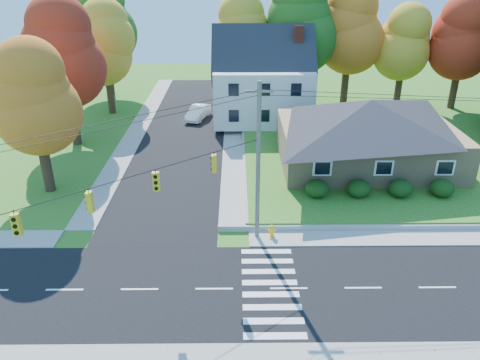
{
  "coord_description": "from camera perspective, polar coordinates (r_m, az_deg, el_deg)",
  "views": [
    {
      "loc": [
        -2.82,
        -20.14,
        15.97
      ],
      "look_at": [
        -2.54,
        8.0,
        2.68
      ],
      "focal_mm": 35.0,
      "sensor_mm": 36.0,
      "label": 1
    }
  ],
  "objects": [
    {
      "name": "tree_lot_4",
      "position": [
        58.25,
        25.65,
        15.37
      ],
      "size": [
        6.72,
        6.72,
        12.51
      ],
      "color": "#3F2A19",
      "rests_on": "lawn"
    },
    {
      "name": "tree_west_2",
      "position": [
        54.65,
        -16.21,
        15.74
      ],
      "size": [
        6.72,
        6.72,
        12.51
      ],
      "color": "#3F2A19",
      "rests_on": "ground"
    },
    {
      "name": "lawn",
      "position": [
        46.8,
        19.29,
        4.19
      ],
      "size": [
        30.0,
        30.0,
        0.5
      ],
      "primitive_type": "cube",
      "color": "#3D7923",
      "rests_on": "ground"
    },
    {
      "name": "tree_lot_0",
      "position": [
        54.69,
        0.32,
        17.22
      ],
      "size": [
        6.72,
        6.72,
        12.51
      ],
      "color": "#3F2A19",
      "rests_on": "lawn"
    },
    {
      "name": "tree_lot_1",
      "position": [
        53.95,
        7.07,
        18.33
      ],
      "size": [
        7.84,
        7.84,
        14.6
      ],
      "color": "#3F2A19",
      "rests_on": "lawn"
    },
    {
      "name": "tree_lot_3",
      "position": [
        56.99,
        19.47,
        15.52
      ],
      "size": [
        6.16,
        6.16,
        11.47
      ],
      "color": "#3F2A19",
      "rests_on": "lawn"
    },
    {
      "name": "tree_lot_2",
      "position": [
        56.08,
        13.28,
        17.47
      ],
      "size": [
        7.28,
        7.28,
        13.56
      ],
      "color": "#3F2A19",
      "rests_on": "lawn"
    },
    {
      "name": "sidewalk_south",
      "position": [
        22.16,
        7.42,
        -20.97
      ],
      "size": [
        90.0,
        2.0,
        0.08
      ],
      "primitive_type": "cube",
      "color": "#9C9A90",
      "rests_on": "ground"
    },
    {
      "name": "ground",
      "position": [
        25.86,
        5.97,
        -13.03
      ],
      "size": [
        120.0,
        120.0,
        0.0
      ],
      "primitive_type": "plane",
      "color": "#3D7923"
    },
    {
      "name": "road_main",
      "position": [
        25.86,
        5.97,
        -13.01
      ],
      "size": [
        90.0,
        8.0,
        0.02
      ],
      "primitive_type": "cube",
      "color": "black",
      "rests_on": "ground"
    },
    {
      "name": "road_cross",
      "position": [
        49.1,
        -6.62,
        6.14
      ],
      "size": [
        8.0,
        44.0,
        0.02
      ],
      "primitive_type": "cube",
      "color": "black",
      "rests_on": "ground"
    },
    {
      "name": "ranch_house",
      "position": [
        39.81,
        15.32,
        5.75
      ],
      "size": [
        14.6,
        10.6,
        5.4
      ],
      "color": "tan",
      "rests_on": "lawn"
    },
    {
      "name": "fire_hydrant",
      "position": [
        29.76,
        3.9,
        -6.3
      ],
      "size": [
        0.51,
        0.39,
        0.88
      ],
      "color": "yellow",
      "rests_on": "ground"
    },
    {
      "name": "tree_west_0",
      "position": [
        36.22,
        -23.9,
        9.04
      ],
      "size": [
        6.16,
        6.16,
        11.47
      ],
      "color": "#3F2A19",
      "rests_on": "ground"
    },
    {
      "name": "traffic_infrastructure",
      "position": [
        24.22,
        5.83,
        -1.42
      ],
      "size": [
        38.1,
        10.66,
        10.0
      ],
      "color": "#666059",
      "rests_on": "ground"
    },
    {
      "name": "white_car",
      "position": [
        52.08,
        -5.15,
        8.2
      ],
      "size": [
        2.75,
        4.8,
        1.5
      ],
      "primitive_type": "imported",
      "rotation": [
        0.0,
        0.0,
        -0.27
      ],
      "color": "white",
      "rests_on": "road_cross"
    },
    {
      "name": "sidewalk_north",
      "position": [
        29.9,
        4.98,
        -7.03
      ],
      "size": [
        90.0,
        2.0,
        0.08
      ],
      "primitive_type": "cube",
      "color": "#9C9A90",
      "rests_on": "ground"
    },
    {
      "name": "colonial_house",
      "position": [
        49.55,
        2.83,
        11.96
      ],
      "size": [
        10.4,
        8.4,
        9.6
      ],
      "color": "silver",
      "rests_on": "lawn"
    },
    {
      "name": "tree_west_1",
      "position": [
        45.42,
        -20.74,
        14.2
      ],
      "size": [
        7.28,
        7.28,
        13.56
      ],
      "color": "#3F2A19",
      "rests_on": "ground"
    },
    {
      "name": "tree_west_3",
      "position": [
        62.66,
        -16.34,
        18.05
      ],
      "size": [
        7.84,
        7.84,
        14.6
      ],
      "color": "#3F2A19",
      "rests_on": "ground"
    },
    {
      "name": "hedge_row",
      "position": [
        34.97,
        16.66,
        -0.96
      ],
      "size": [
        10.7,
        1.7,
        1.27
      ],
      "color": "#163A10",
      "rests_on": "lawn"
    }
  ]
}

